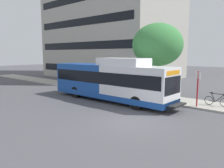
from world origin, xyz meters
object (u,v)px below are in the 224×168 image
object	(u,v)px
bus_stop_sign_pole	(198,86)
street_tree_near_stop	(157,45)
bicycle_parked	(217,100)
transit_bus	(110,81)

from	to	relation	value
bus_stop_sign_pole	street_tree_near_stop	size ratio (longest dim) A/B	0.39
bus_stop_sign_pole	street_tree_near_stop	bearing A→B (deg)	65.37
bicycle_parked	street_tree_near_stop	xyz separation A→B (m)	(1.01, 5.70, 4.24)
bus_stop_sign_pole	bicycle_parked	bearing A→B (deg)	-43.25
bus_stop_sign_pole	street_tree_near_stop	world-z (taller)	street_tree_near_stop
transit_bus	bicycle_parked	distance (m)	8.41
transit_bus	street_tree_near_stop	distance (m)	5.69
bicycle_parked	street_tree_near_stop	distance (m)	7.18
transit_bus	bicycle_parked	xyz separation A→B (m)	(3.36, -7.62, -1.14)
bus_stop_sign_pole	bicycle_parked	size ratio (longest dim) A/B	1.48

